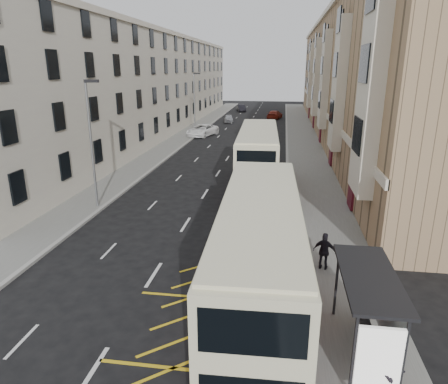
% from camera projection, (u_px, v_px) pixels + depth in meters
% --- Properties ---
extents(ground, '(200.00, 200.00, 0.00)m').
position_uv_depth(ground, '(118.00, 331.00, 14.00)').
color(ground, black).
rests_on(ground, ground).
extents(pavement_right, '(4.00, 120.00, 0.15)m').
position_uv_depth(pavement_right, '(307.00, 156.00, 41.19)').
color(pavement_right, '#63635E').
rests_on(pavement_right, ground).
extents(pavement_left, '(3.00, 120.00, 0.15)m').
position_uv_depth(pavement_left, '(162.00, 152.00, 43.34)').
color(pavement_left, '#63635E').
rests_on(pavement_left, ground).
extents(kerb_right, '(0.25, 120.00, 0.15)m').
position_uv_depth(kerb_right, '(287.00, 155.00, 41.47)').
color(kerb_right, '#969691').
rests_on(kerb_right, ground).
extents(kerb_left, '(0.25, 120.00, 0.15)m').
position_uv_depth(kerb_left, '(175.00, 152.00, 43.13)').
color(kerb_left, '#969691').
rests_on(kerb_left, ground).
extents(road_markings, '(10.00, 110.00, 0.01)m').
position_uv_depth(road_markings, '(244.00, 132.00, 56.48)').
color(road_markings, silver).
rests_on(road_markings, ground).
extents(terrace_right, '(10.75, 79.00, 15.25)m').
position_uv_depth(terrace_right, '(357.00, 78.00, 52.53)').
color(terrace_right, '#987958').
rests_on(terrace_right, ground).
extents(terrace_left, '(9.18, 79.00, 13.25)m').
position_uv_depth(terrace_left, '(151.00, 84.00, 56.86)').
color(terrace_left, beige).
rests_on(terrace_left, ground).
extents(bus_shelter, '(1.65, 4.25, 2.70)m').
position_uv_depth(bus_shelter, '(375.00, 304.00, 11.84)').
color(bus_shelter, black).
rests_on(bus_shelter, pavement_right).
extents(guard_railing, '(0.06, 6.56, 1.01)m').
position_uv_depth(guard_railing, '(296.00, 249.00, 18.31)').
color(guard_railing, red).
rests_on(guard_railing, pavement_right).
extents(street_lamp_near, '(0.93, 0.18, 8.00)m').
position_uv_depth(street_lamp_near, '(92.00, 138.00, 24.82)').
color(street_lamp_near, gray).
rests_on(street_lamp_near, pavement_left).
extents(street_lamp_far, '(0.93, 0.18, 8.00)m').
position_uv_depth(street_lamp_far, '(195.00, 100.00, 53.14)').
color(street_lamp_far, gray).
rests_on(street_lamp_far, pavement_left).
extents(double_decker_front, '(3.03, 11.68, 4.63)m').
position_uv_depth(double_decker_front, '(259.00, 262.00, 13.91)').
color(double_decker_front, beige).
rests_on(double_decker_front, ground).
extents(double_decker_rear, '(3.18, 11.79, 4.66)m').
position_uv_depth(double_decker_rear, '(258.00, 161.00, 28.85)').
color(double_decker_rear, beige).
rests_on(double_decker_rear, ground).
extents(pedestrian_near, '(0.80, 0.76, 1.84)m').
position_uv_depth(pedestrian_near, '(305.00, 338.00, 11.97)').
color(pedestrian_near, black).
rests_on(pedestrian_near, pavement_right).
extents(pedestrian_mid, '(0.84, 0.71, 1.53)m').
position_uv_depth(pedestrian_mid, '(391.00, 373.00, 10.82)').
color(pedestrian_mid, black).
rests_on(pedestrian_mid, pavement_right).
extents(pedestrian_far, '(1.09, 0.68, 1.72)m').
position_uv_depth(pedestrian_far, '(324.00, 251.00, 17.74)').
color(pedestrian_far, black).
rests_on(pedestrian_far, pavement_right).
extents(white_van, '(4.11, 6.06, 1.54)m').
position_uv_depth(white_van, '(202.00, 130.00, 53.29)').
color(white_van, white).
rests_on(white_van, ground).
extents(car_silver, '(2.08, 4.00, 1.30)m').
position_uv_depth(car_silver, '(229.00, 119.00, 66.37)').
color(car_silver, '#9EA0A6').
rests_on(car_silver, ground).
extents(car_dark, '(2.49, 4.50, 1.41)m').
position_uv_depth(car_dark, '(241.00, 108.00, 82.82)').
color(car_dark, black).
rests_on(car_dark, ground).
extents(car_red, '(2.96, 5.33, 1.46)m').
position_uv_depth(car_red, '(275.00, 115.00, 71.25)').
color(car_red, maroon).
rests_on(car_red, ground).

